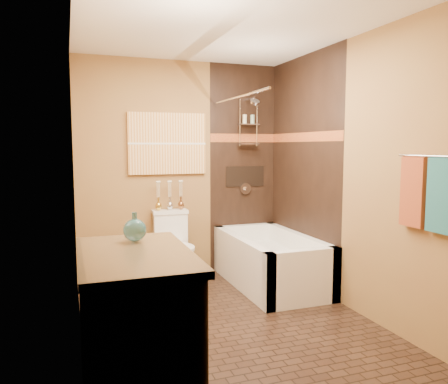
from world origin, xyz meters
name	(u,v)px	position (x,y,z in m)	size (l,w,h in m)	color
floor	(225,319)	(0.00, 0.00, 0.00)	(3.00, 3.00, 0.00)	black
wall_left	(77,182)	(-1.20, 0.00, 1.25)	(0.02, 3.00, 2.50)	olive
wall_right	(344,175)	(1.20, 0.00, 1.25)	(0.02, 3.00, 2.50)	olive
wall_back	(181,169)	(0.00, 1.50, 1.25)	(2.40, 0.02, 2.50)	olive
wall_front	(322,197)	(0.00, -1.50, 1.25)	(2.40, 0.02, 2.50)	olive
ceiling	(225,26)	(0.00, 0.00, 2.50)	(3.00, 3.00, 0.00)	silver
alcove_tile_back	(243,168)	(0.78, 1.49, 1.25)	(0.85, 0.01, 2.50)	black
alcove_tile_right	(303,171)	(1.19, 0.75, 1.25)	(0.01, 1.50, 2.50)	black
mosaic_band_back	(243,138)	(0.78, 1.48, 1.62)	(0.85, 0.01, 0.10)	maroon
mosaic_band_right	(303,137)	(1.18, 0.75, 1.62)	(0.01, 1.50, 0.10)	maroon
alcove_niche	(245,176)	(0.80, 1.48, 1.15)	(0.50, 0.01, 0.25)	black
shower_fixtures	(249,134)	(0.80, 1.38, 1.67)	(0.24, 0.33, 1.16)	silver
curtain_rod	(237,97)	(0.40, 0.75, 2.02)	(0.03, 0.03, 1.55)	silver
towel_bar	(427,156)	(1.15, -1.05, 1.45)	(0.02, 0.02, 0.55)	silver
towel_teal	(441,196)	(1.16, -1.18, 1.18)	(0.05, 0.22, 0.52)	#1E5D66
towel_rust	(413,192)	(1.16, -0.92, 1.18)	(0.05, 0.22, 0.52)	maroon
sunset_painting	(167,144)	(-0.17, 1.48, 1.55)	(0.90, 0.04, 0.70)	#C87C2F
vanity_mirror	(82,150)	(-1.19, -1.00, 1.50)	(0.01, 1.00, 0.90)	white
bathtub	(270,265)	(0.80, 0.75, 0.22)	(0.80, 1.50, 0.55)	white
toilet	(174,247)	(-0.17, 1.21, 0.40)	(0.41, 0.60, 0.79)	white
vanity	(135,328)	(-0.92, -1.00, 0.46)	(0.65, 1.05, 0.92)	black
teal_bottle	(135,227)	(-0.87, -0.73, 1.01)	(0.15, 0.15, 0.23)	#215D65
bud_vases	(170,195)	(-0.17, 1.39, 0.97)	(0.33, 0.07, 0.33)	gold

